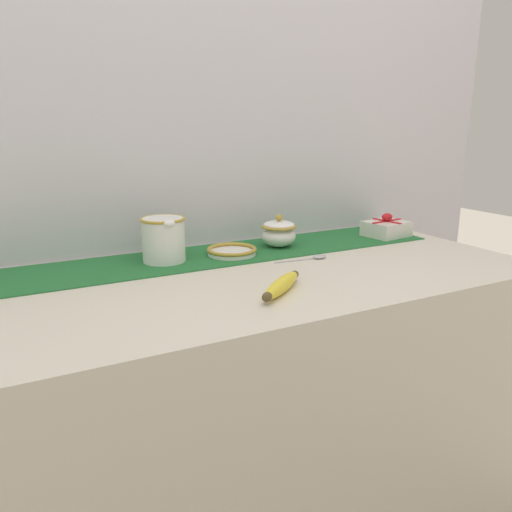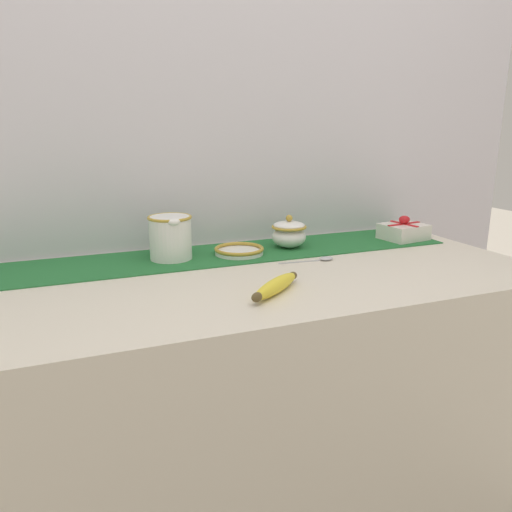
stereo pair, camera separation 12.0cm
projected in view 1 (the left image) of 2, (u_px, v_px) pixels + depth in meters
countertop at (246, 438)px, 1.34m from camera, size 1.48×0.66×0.92m
back_wall at (190, 153)px, 1.45m from camera, size 2.28×0.04×2.40m
table_runner at (213, 255)px, 1.39m from camera, size 1.36×0.25×0.00m
cream_pitcher at (163, 238)px, 1.32m from camera, size 0.12×0.14×0.12m
sugar_bowl at (279, 233)px, 1.48m from camera, size 0.10×0.10×0.10m
small_dish at (232, 251)px, 1.39m from camera, size 0.14×0.14×0.02m
banana at (282, 285)px, 1.09m from camera, size 0.17×0.14×0.03m
spoon at (316, 257)px, 1.36m from camera, size 0.16×0.03×0.01m
gift_box at (386, 228)px, 1.62m from camera, size 0.14×0.13×0.07m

